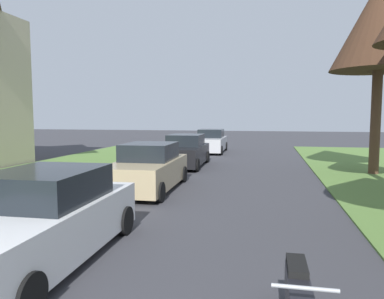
# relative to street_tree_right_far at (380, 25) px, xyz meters

# --- Properties ---
(street_tree_right_far) EXTENTS (3.91, 3.91, 8.14)m
(street_tree_right_far) POSITION_rel_street_tree_right_far_xyz_m (0.00, 0.00, 0.00)
(street_tree_right_far) COLOR #4E3526
(street_tree_right_far) RESTS_ON grass_verge_right
(parked_sedan_white) EXTENTS (2.03, 4.44, 1.57)m
(parked_sedan_white) POSITION_rel_street_tree_right_far_xyz_m (-8.20, -11.20, -5.51)
(parked_sedan_white) COLOR white
(parked_sedan_white) RESTS_ON ground
(parked_sedan_tan) EXTENTS (2.03, 4.44, 1.57)m
(parked_sedan_tan) POSITION_rel_street_tree_right_far_xyz_m (-8.38, -5.00, -5.51)
(parked_sedan_tan) COLOR tan
(parked_sedan_tan) RESTS_ON ground
(parked_sedan_black) EXTENTS (2.03, 4.44, 1.57)m
(parked_sedan_black) POSITION_rel_street_tree_right_far_xyz_m (-8.45, 0.91, -5.51)
(parked_sedan_black) COLOR black
(parked_sedan_black) RESTS_ON ground
(parked_sedan_silver) EXTENTS (2.03, 4.44, 1.57)m
(parked_sedan_silver) POSITION_rel_street_tree_right_far_xyz_m (-8.27, 7.97, -5.51)
(parked_sedan_silver) COLOR #BCBCC1
(parked_sedan_silver) RESTS_ON ground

